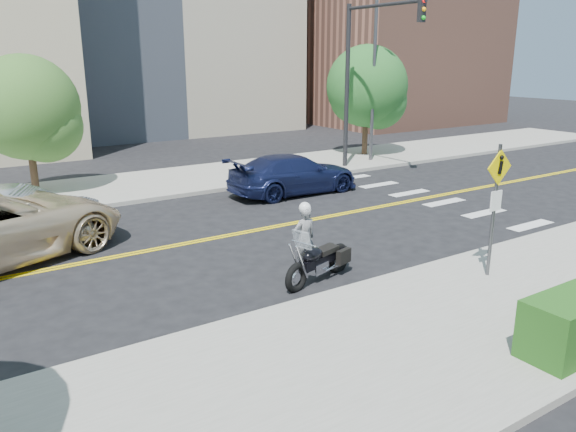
{
  "coord_description": "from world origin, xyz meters",
  "views": [
    {
      "loc": [
        -6.22,
        -13.78,
        4.94
      ],
      "look_at": [
        1.07,
        -2.76,
        1.2
      ],
      "focal_mm": 35.0,
      "sensor_mm": 36.0,
      "label": 1
    }
  ],
  "objects_px": {
    "parked_car_silver": "(21,213)",
    "parked_car_blue": "(294,174)",
    "pedestrian_sign": "(496,198)",
    "motorcycle": "(319,252)",
    "motorcyclist": "(305,236)"
  },
  "relations": [
    {
      "from": "motorcyclist",
      "to": "parked_car_blue",
      "type": "distance_m",
      "value": 7.9
    },
    {
      "from": "motorcycle",
      "to": "parked_car_silver",
      "type": "relative_size",
      "value": 0.51
    },
    {
      "from": "motorcyclist",
      "to": "parked_car_silver",
      "type": "relative_size",
      "value": 0.39
    },
    {
      "from": "motorcycle",
      "to": "parked_car_blue",
      "type": "relative_size",
      "value": 0.43
    },
    {
      "from": "parked_car_silver",
      "to": "pedestrian_sign",
      "type": "bearing_deg",
      "value": -118.62
    },
    {
      "from": "pedestrian_sign",
      "to": "motorcyclist",
      "type": "distance_m",
      "value": 4.39
    },
    {
      "from": "parked_car_silver",
      "to": "parked_car_blue",
      "type": "relative_size",
      "value": 0.85
    },
    {
      "from": "pedestrian_sign",
      "to": "motorcycle",
      "type": "distance_m",
      "value": 4.07
    },
    {
      "from": "parked_car_silver",
      "to": "parked_car_blue",
      "type": "height_order",
      "value": "parked_car_blue"
    },
    {
      "from": "parked_car_silver",
      "to": "parked_car_blue",
      "type": "bearing_deg",
      "value": -68.73
    },
    {
      "from": "motorcyclist",
      "to": "parked_car_blue",
      "type": "xyz_separation_m",
      "value": [
        4.21,
        6.69,
        -0.1
      ]
    },
    {
      "from": "parked_car_silver",
      "to": "motorcycle",
      "type": "bearing_deg",
      "value": -124.81
    },
    {
      "from": "pedestrian_sign",
      "to": "parked_car_silver",
      "type": "distance_m",
      "value": 12.59
    },
    {
      "from": "pedestrian_sign",
      "to": "motorcyclist",
      "type": "height_order",
      "value": "pedestrian_sign"
    },
    {
      "from": "parked_car_silver",
      "to": "parked_car_blue",
      "type": "xyz_separation_m",
      "value": [
        9.43,
        0.22,
        0.02
      ]
    }
  ]
}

